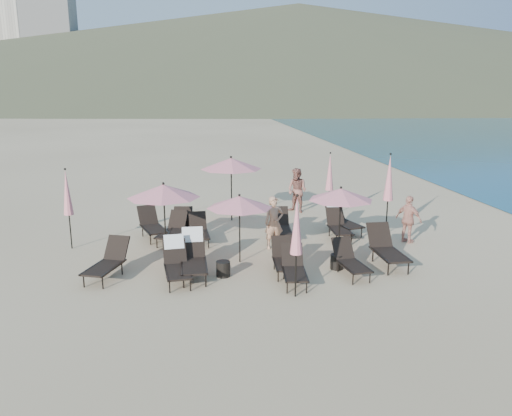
{
  "coord_description": "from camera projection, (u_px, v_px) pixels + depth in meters",
  "views": [
    {
      "loc": [
        -2.49,
        -12.38,
        4.91
      ],
      "look_at": [
        -0.62,
        3.5,
        1.1
      ],
      "focal_mm": 35.0,
      "sensor_mm": 36.0,
      "label": 1
    }
  ],
  "objects": [
    {
      "name": "lounger_5",
      "position": [
        387.0,
        248.0,
        14.25
      ],
      "size": [
        0.74,
        1.85,
        1.05
      ],
      "rotation": [
        0.0,
        0.0,
        0.02
      ],
      "color": "black",
      "rests_on": "ground"
    },
    {
      "name": "beachgoer_b",
      "position": [
        297.0,
        190.0,
        20.28
      ],
      "size": [
        1.1,
        1.11,
        1.81
      ],
      "primitive_type": "imported",
      "rotation": [
        0.0,
        0.0,
        -0.81
      ],
      "color": "#91584B",
      "rests_on": "ground"
    },
    {
      "name": "lounger_4",
      "position": [
        350.0,
        260.0,
        13.49
      ],
      "size": [
        0.78,
        1.59,
        0.88
      ],
      "rotation": [
        0.0,
        0.0,
        0.14
      ],
      "color": "black",
      "rests_on": "ground"
    },
    {
      "name": "umbrella_open_1",
      "position": [
        239.0,
        202.0,
        14.15
      ],
      "size": [
        1.89,
        1.89,
        2.03
      ],
      "color": "black",
      "rests_on": "ground"
    },
    {
      "name": "side_table_0",
      "position": [
        223.0,
        269.0,
        13.4
      ],
      "size": [
        0.38,
        0.38,
        0.42
      ],
      "primitive_type": "cylinder",
      "color": "black",
      "rests_on": "ground"
    },
    {
      "name": "volcanic_headland",
      "position": [
        315.0,
        54.0,
        307.72
      ],
      "size": [
        690.0,
        690.0,
        55.0
      ],
      "color": "brown",
      "rests_on": "ground"
    },
    {
      "name": "lounger_7",
      "position": [
        181.0,
        227.0,
        16.59
      ],
      "size": [
        0.85,
        1.78,
        0.99
      ],
      "rotation": [
        0.0,
        0.0,
        -0.12
      ],
      "color": "black",
      "rests_on": "ground"
    },
    {
      "name": "umbrella_open_0",
      "position": [
        164.0,
        191.0,
        14.5
      ],
      "size": [
        2.13,
        2.13,
        2.29
      ],
      "color": "black",
      "rests_on": "ground"
    },
    {
      "name": "side_table_1",
      "position": [
        337.0,
        262.0,
        13.96
      ],
      "size": [
        0.37,
        0.37,
        0.42
      ],
      "primitive_type": "cylinder",
      "color": "black",
      "rests_on": "ground"
    },
    {
      "name": "umbrella_closed_3",
      "position": [
        330.0,
        172.0,
        19.15
      ],
      "size": [
        0.3,
        0.3,
        2.59
      ],
      "color": "black",
      "rests_on": "ground"
    },
    {
      "name": "lounger_0",
      "position": [
        108.0,
        261.0,
        13.29
      ],
      "size": [
        1.15,
        1.79,
        0.96
      ],
      "rotation": [
        0.0,
        0.0,
        -0.33
      ],
      "color": "black",
      "rests_on": "ground"
    },
    {
      "name": "lounger_9",
      "position": [
        281.0,
        225.0,
        16.8
      ],
      "size": [
        0.74,
        1.69,
        0.95
      ],
      "rotation": [
        0.0,
        0.0,
        -0.07
      ],
      "color": "black",
      "rests_on": "ground"
    },
    {
      "name": "beachgoer_c",
      "position": [
        409.0,
        219.0,
        16.24
      ],
      "size": [
        0.85,
        0.97,
        1.57
      ],
      "primitive_type": "imported",
      "rotation": [
        0.0,
        0.0,
        2.21
      ],
      "color": "tan",
      "rests_on": "ground"
    },
    {
      "name": "lounger_1",
      "position": [
        176.0,
        261.0,
        13.11
      ],
      "size": [
        0.83,
        1.76,
        1.06
      ],
      "rotation": [
        0.0,
        0.0,
        0.13
      ],
      "color": "black",
      "rests_on": "ground"
    },
    {
      "name": "lounger_6",
      "position": [
        152.0,
        224.0,
        16.88
      ],
      "size": [
        1.18,
        1.82,
        0.98
      ],
      "rotation": [
        0.0,
        0.0,
        0.34
      ],
      "color": "black",
      "rests_on": "ground"
    },
    {
      "name": "umbrella_closed_0",
      "position": [
        297.0,
        226.0,
        11.73
      ],
      "size": [
        0.3,
        0.3,
        2.55
      ],
      "color": "black",
      "rests_on": "ground"
    },
    {
      "name": "lounger_8",
      "position": [
        199.0,
        230.0,
        16.37
      ],
      "size": [
        0.7,
        1.59,
        0.89
      ],
      "rotation": [
        0.0,
        0.0,
        0.07
      ],
      "color": "black",
      "rests_on": "ground"
    },
    {
      "name": "umbrella_open_3",
      "position": [
        231.0,
        164.0,
        18.7
      ],
      "size": [
        2.31,
        2.31,
        2.49
      ],
      "color": "black",
      "rests_on": "ground"
    },
    {
      "name": "beachgoer_a",
      "position": [
        274.0,
        223.0,
        15.65
      ],
      "size": [
        0.65,
        0.47,
        1.68
      ],
      "primitive_type": "imported",
      "rotation": [
        0.0,
        0.0,
        0.11
      ],
      "color": "tan",
      "rests_on": "ground"
    },
    {
      "name": "lounger_10",
      "position": [
        338.0,
        226.0,
        16.83
      ],
      "size": [
        0.64,
        1.6,
        0.91
      ],
      "rotation": [
        0.0,
        0.0,
        -0.02
      ],
      "color": "black",
      "rests_on": "ground"
    },
    {
      "name": "lounger_12",
      "position": [
        173.0,
        229.0,
        16.4
      ],
      "size": [
        1.09,
        1.72,
        0.92
      ],
      "rotation": [
        0.0,
        0.0,
        -0.32
      ],
      "color": "black",
      "rests_on": "ground"
    },
    {
      "name": "lounger_3",
      "position": [
        294.0,
        267.0,
        12.93
      ],
      "size": [
        0.71,
        1.57,
        0.88
      ],
      "rotation": [
        0.0,
        0.0,
        -0.08
      ],
      "color": "black",
      "rests_on": "ground"
    },
    {
      "name": "lounger_11",
      "position": [
        341.0,
        217.0,
        17.57
      ],
      "size": [
        1.09,
        1.86,
        1.1
      ],
      "rotation": [
        0.0,
        0.0,
        0.28
      ],
      "color": "black",
      "rests_on": "ground"
    },
    {
      "name": "ground",
      "position": [
        294.0,
        277.0,
        13.38
      ],
      "size": [
        800.0,
        800.0,
        0.0
      ],
      "primitive_type": "plane",
      "color": "#D6BA8C",
      "rests_on": "ground"
    },
    {
      "name": "umbrella_closed_1",
      "position": [
        389.0,
        178.0,
        16.84
      ],
      "size": [
        0.33,
        0.33,
        2.85
      ],
      "color": "black",
      "rests_on": "ground"
    },
    {
      "name": "umbrella_closed_2",
      "position": [
        67.0,
        193.0,
        15.39
      ],
      "size": [
        0.3,
        0.3,
        2.58
      ],
      "color": "black",
      "rests_on": "ground"
    },
    {
      "name": "lounger_13",
      "position": [
        284.0,
        258.0,
        13.66
      ],
      "size": [
        0.63,
        1.53,
        0.86
      ],
      "rotation": [
        0.0,
        0.0,
        -0.04
      ],
      "color": "black",
      "rests_on": "ground"
    },
    {
      "name": "lounger_2",
      "position": [
        193.0,
        255.0,
        13.47
      ],
      "size": [
        0.73,
        1.86,
        1.15
      ],
      "rotation": [
        0.0,
        0.0,
        0.03
      ],
      "color": "black",
      "rests_on": "ground"
    },
    {
      "name": "hotel_skyline",
      "position": [
        19.0,
        51.0,
        259.16
      ],
      "size": [
        109.0,
        82.0,
        55.0
      ],
      "color": "beige",
      "rests_on": "ground"
    },
    {
      "name": "umbrella_open_2",
      "position": [
        341.0,
        194.0,
        14.88
      ],
      "size": [
        1.96,
        1.96,
        2.1
      ],
      "color": "black",
      "rests_on": "ground"
    }
  ]
}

